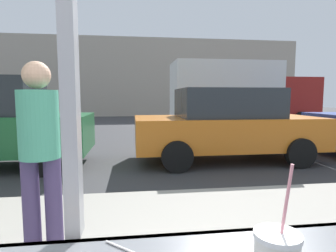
% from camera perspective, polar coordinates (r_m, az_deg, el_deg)
% --- Properties ---
extents(ground_plane, '(60.00, 60.00, 0.00)m').
position_cam_1_polar(ground_plane, '(8.99, -8.67, -3.71)').
color(ground_plane, '#38383A').
extents(sidewalk_strip, '(16.00, 2.80, 0.15)m').
position_cam_1_polar(sidewalk_strip, '(2.85, -11.50, -23.99)').
color(sidewalk_strip, '#9E998E').
rests_on(sidewalk_strip, ground).
extents(building_facade_far, '(28.00, 1.20, 6.21)m').
position_cam_1_polar(building_facade_far, '(22.88, -8.09, 9.88)').
color(building_facade_far, '#A89E8E').
rests_on(building_facade_far, ground).
extents(loose_straw, '(0.15, 0.13, 0.01)m').
position_cam_1_polar(loose_straw, '(0.93, -8.21, -24.05)').
color(loose_straw, white).
rests_on(loose_straw, window_counter).
extents(parked_car_orange, '(4.25, 2.00, 1.69)m').
position_cam_1_polar(parked_car_orange, '(6.63, 11.90, 0.34)').
color(parked_car_orange, orange).
rests_on(parked_car_orange, ground).
extents(box_truck, '(6.26, 2.44, 3.00)m').
position_cam_1_polar(box_truck, '(12.74, 14.47, 6.31)').
color(box_truck, silver).
rests_on(box_truck, ground).
extents(pedestrian, '(0.32, 0.32, 1.63)m').
position_cam_1_polar(pedestrian, '(2.52, -24.91, -3.96)').
color(pedestrian, '#42365D').
rests_on(pedestrian, sidewalk_strip).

